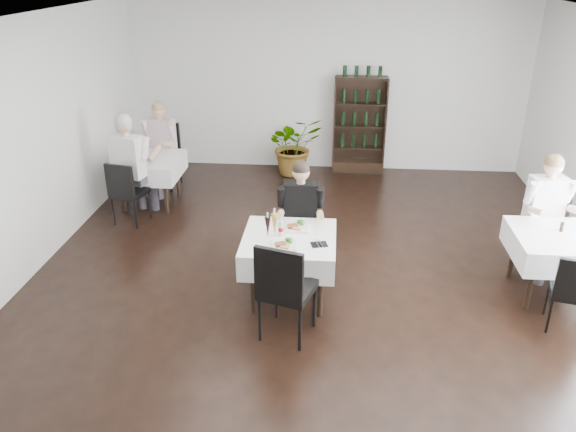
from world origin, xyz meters
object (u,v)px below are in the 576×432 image
(wine_shelf, at_px, (359,126))
(main_table, at_px, (289,249))
(potted_tree, at_px, (294,145))
(diner_main, at_px, (300,211))

(wine_shelf, relative_size, main_table, 1.70)
(potted_tree, bearing_deg, main_table, -86.47)
(main_table, relative_size, potted_tree, 0.98)
(wine_shelf, height_order, potted_tree, wine_shelf)
(main_table, distance_m, potted_tree, 4.10)
(main_table, distance_m, diner_main, 0.60)
(wine_shelf, distance_m, main_table, 4.41)
(diner_main, bearing_deg, wine_shelf, 77.81)
(wine_shelf, xyz_separation_m, main_table, (-0.90, -4.31, -0.23))
(wine_shelf, xyz_separation_m, diner_main, (-0.81, -3.76, -0.01))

